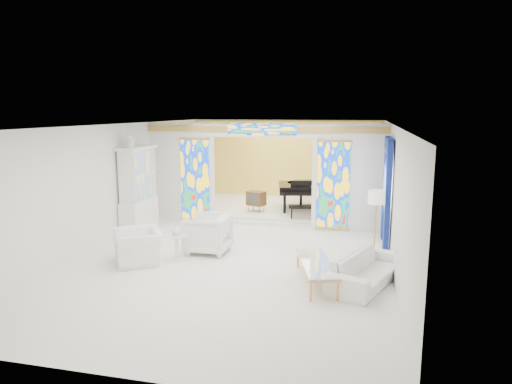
% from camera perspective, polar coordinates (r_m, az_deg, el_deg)
% --- Properties ---
extents(floor, '(12.00, 12.00, 0.00)m').
position_cam_1_polar(floor, '(11.59, -1.33, -6.60)').
color(floor, white).
rests_on(floor, ground).
extents(ceiling, '(7.00, 12.00, 0.02)m').
position_cam_1_polar(ceiling, '(11.10, -1.39, 8.39)').
color(ceiling, silver).
rests_on(ceiling, wall_back).
extents(wall_back, '(7.00, 0.02, 3.00)m').
position_cam_1_polar(wall_back, '(17.07, 3.76, 3.95)').
color(wall_back, silver).
rests_on(wall_back, floor).
extents(wall_front, '(7.00, 0.02, 3.00)m').
position_cam_1_polar(wall_front, '(5.81, -16.69, -8.79)').
color(wall_front, silver).
rests_on(wall_front, floor).
extents(wall_left, '(0.02, 12.00, 3.00)m').
position_cam_1_polar(wall_left, '(12.59, -16.96, 1.30)').
color(wall_left, silver).
rests_on(wall_left, floor).
extents(wall_right, '(0.02, 12.00, 3.00)m').
position_cam_1_polar(wall_right, '(10.91, 16.72, 0.01)').
color(wall_right, silver).
rests_on(wall_right, floor).
extents(partition_wall, '(7.00, 0.22, 3.00)m').
position_cam_1_polar(partition_wall, '(13.15, 0.84, 2.78)').
color(partition_wall, silver).
rests_on(partition_wall, floor).
extents(stained_glass_left, '(0.90, 0.04, 2.40)m').
position_cam_1_polar(stained_glass_left, '(13.68, -7.59, 1.48)').
color(stained_glass_left, gold).
rests_on(stained_glass_left, partition_wall).
extents(stained_glass_right, '(0.90, 0.04, 2.40)m').
position_cam_1_polar(stained_glass_right, '(12.81, 9.63, 0.85)').
color(stained_glass_right, gold).
rests_on(stained_glass_right, partition_wall).
extents(stained_glass_transom, '(2.00, 0.04, 0.34)m').
position_cam_1_polar(stained_glass_transom, '(12.95, 0.75, 7.85)').
color(stained_glass_transom, gold).
rests_on(stained_glass_transom, partition_wall).
extents(alcove_platform, '(6.80, 3.80, 0.18)m').
position_cam_1_polar(alcove_platform, '(15.45, 2.52, -2.00)').
color(alcove_platform, white).
rests_on(alcove_platform, floor).
extents(gold_curtain_back, '(6.70, 0.10, 2.90)m').
position_cam_1_polar(gold_curtain_back, '(16.95, 3.69, 3.90)').
color(gold_curtain_back, '#E2CA4E').
rests_on(gold_curtain_back, wall_back).
extents(chandelier, '(0.48, 0.48, 0.30)m').
position_cam_1_polar(chandelier, '(14.99, 3.27, 7.12)').
color(chandelier, '#C58945').
rests_on(chandelier, ceiling).
extents(blue_drapes, '(0.14, 1.85, 2.65)m').
position_cam_1_polar(blue_drapes, '(11.59, 16.05, 1.00)').
color(blue_drapes, navy).
rests_on(blue_drapes, wall_right).
extents(china_cabinet, '(0.56, 1.46, 2.72)m').
position_cam_1_polar(china_cabinet, '(13.02, -14.50, 0.23)').
color(china_cabinet, white).
rests_on(china_cabinet, floor).
extents(armchair_left, '(1.42, 1.46, 0.72)m').
position_cam_1_polar(armchair_left, '(10.55, -14.49, -6.59)').
color(armchair_left, white).
rests_on(armchair_left, floor).
extents(armchair_right, '(1.01, 0.99, 0.92)m').
position_cam_1_polar(armchair_right, '(10.95, -6.03, -5.18)').
color(armchair_right, white).
rests_on(armchair_right, floor).
extents(sofa, '(1.55, 2.27, 0.62)m').
position_cam_1_polar(sofa, '(9.23, 13.58, -9.32)').
color(sofa, white).
rests_on(sofa, floor).
extents(side_table, '(0.59, 0.59, 0.58)m').
position_cam_1_polar(side_table, '(10.53, -9.87, -6.33)').
color(side_table, white).
rests_on(side_table, floor).
extents(vase, '(0.26, 0.26, 0.21)m').
position_cam_1_polar(vase, '(10.45, -9.92, -4.72)').
color(vase, white).
rests_on(vase, side_table).
extents(coffee_table, '(1.07, 1.98, 0.42)m').
position_cam_1_polar(coffee_table, '(9.10, 7.53, -8.88)').
color(coffee_table, silver).
rests_on(coffee_table, floor).
extents(floor_lamp, '(0.43, 0.43, 1.56)m').
position_cam_1_polar(floor_lamp, '(10.70, 14.83, -1.01)').
color(floor_lamp, '#C58945').
rests_on(floor_lamp, floor).
extents(grand_piano, '(1.78, 2.74, 1.01)m').
position_cam_1_polar(grand_piano, '(14.89, 5.91, 0.52)').
color(grand_piano, black).
rests_on(grand_piano, alcove_platform).
extents(tv_console, '(0.65, 0.55, 0.64)m').
position_cam_1_polar(tv_console, '(14.45, 0.01, -0.81)').
color(tv_console, brown).
rests_on(tv_console, alcove_platform).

